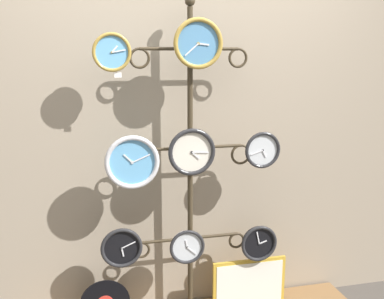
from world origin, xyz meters
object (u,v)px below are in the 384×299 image
at_px(clock_middle_center, 192,152).
at_px(clock_bottom_left, 122,248).
at_px(clock_top_left, 112,52).
at_px(clock_bottom_center, 187,247).
at_px(clock_top_center, 198,44).
at_px(clock_bottom_right, 259,243).
at_px(clock_middle_left, 132,162).
at_px(picture_frame, 249,284).
at_px(clock_middle_right, 262,150).
at_px(display_stand, 190,230).

relative_size(clock_middle_center, clock_bottom_left, 1.14).
distance_m(clock_top_left, clock_bottom_center, 1.25).
height_order(clock_top_center, clock_bottom_right, clock_top_center).
relative_size(clock_middle_left, clock_bottom_center, 1.42).
xyz_separation_m(clock_top_center, clock_bottom_center, (-0.07, 0.00, -1.23)).
bearing_deg(picture_frame, clock_top_left, -178.36).
bearing_deg(clock_middle_center, clock_bottom_left, 178.88).
bearing_deg(clock_top_left, clock_middle_left, -20.31).
relative_size(clock_middle_center, picture_frame, 0.57).
bearing_deg(clock_bottom_center, clock_middle_right, -0.44).
relative_size(clock_middle_left, clock_bottom_left, 1.26).
distance_m(clock_top_center, picture_frame, 1.60).
height_order(clock_top_left, clock_middle_right, clock_top_left).
bearing_deg(clock_middle_center, display_stand, 82.25).
relative_size(display_stand, clock_top_left, 9.62).
distance_m(display_stand, clock_top_left, 1.21).
height_order(clock_middle_right, clock_bottom_left, clock_middle_right).
bearing_deg(clock_middle_center, clock_middle_right, 0.39).
xyz_separation_m(clock_top_center, clock_bottom_right, (0.41, 0.00, -1.26)).
bearing_deg(clock_bottom_left, display_stand, 11.70).
distance_m(clock_middle_center, picture_frame, 1.02).
xyz_separation_m(clock_top_left, clock_middle_left, (0.09, -0.03, -0.62)).
height_order(clock_top_center, clock_middle_right, clock_top_center).
xyz_separation_m(clock_middle_left, clock_bottom_right, (0.80, 0.02, -0.59)).
height_order(clock_middle_left, clock_middle_right, clock_middle_left).
bearing_deg(display_stand, clock_middle_center, -97.75).
bearing_deg(clock_middle_left, clock_middle_right, 1.17).
bearing_deg(picture_frame, clock_middle_right, -43.30).
xyz_separation_m(display_stand, clock_bottom_right, (0.43, -0.09, -0.09)).
xyz_separation_m(clock_bottom_center, picture_frame, (0.43, 0.04, -0.33)).
xyz_separation_m(clock_bottom_left, clock_bottom_center, (0.40, -0.00, -0.04)).
distance_m(clock_top_center, clock_bottom_center, 1.23).
height_order(display_stand, clock_middle_center, display_stand).
height_order(clock_top_left, picture_frame, clock_top_left).
relative_size(clock_middle_right, picture_frame, 0.46).
bearing_deg(clock_bottom_left, clock_middle_left, -16.06).
bearing_deg(clock_middle_center, clock_top_left, 177.43).
xyz_separation_m(clock_bottom_center, clock_bottom_right, (0.48, 0.00, -0.03)).
xyz_separation_m(clock_top_left, clock_bottom_left, (0.01, -0.01, -1.15)).
relative_size(clock_top_center, clock_bottom_right, 1.19).
bearing_deg(clock_top_center, clock_bottom_left, 179.43).
height_order(clock_middle_left, clock_bottom_center, clock_middle_left).
bearing_deg(clock_bottom_center, clock_middle_center, -13.25).
xyz_separation_m(clock_top_left, clock_bottom_center, (0.42, -0.01, -1.18)).
relative_size(clock_top_center, clock_bottom_center, 1.29).
distance_m(display_stand, clock_bottom_right, 0.45).
relative_size(display_stand, clock_middle_left, 6.51).
bearing_deg(clock_top_center, clock_bottom_right, 0.49).
bearing_deg(clock_middle_right, picture_frame, 136.70).
relative_size(clock_top_left, clock_bottom_center, 0.96).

